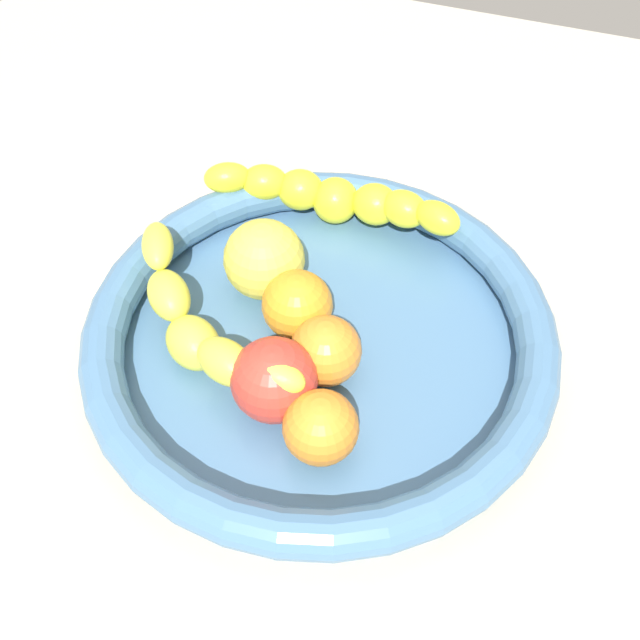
{
  "coord_description": "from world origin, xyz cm",
  "views": [
    {
      "loc": [
        12.5,
        -34.66,
        51.39
      ],
      "look_at": [
        0.0,
        0.0,
        7.5
      ],
      "focal_mm": 41.78,
      "sensor_mm": 36.0,
      "label": 1
    }
  ],
  "objects_px": {
    "fruit_bowl": "(320,336)",
    "orange_mid_left": "(321,427)",
    "tomato_red": "(274,380)",
    "banana_draped_right": "(334,197)",
    "orange_front": "(297,305)",
    "apple_yellow": "(264,260)",
    "banana_draped_left": "(199,326)",
    "orange_mid_right": "(326,351)"
  },
  "relations": [
    {
      "from": "orange_mid_left",
      "to": "orange_front",
      "type": "bearing_deg",
      "value": 119.21
    },
    {
      "from": "orange_mid_left",
      "to": "tomato_red",
      "type": "height_order",
      "value": "tomato_red"
    },
    {
      "from": "banana_draped_right",
      "to": "orange_mid_left",
      "type": "distance_m",
      "value": 0.24
    },
    {
      "from": "fruit_bowl",
      "to": "orange_mid_left",
      "type": "height_order",
      "value": "orange_mid_left"
    },
    {
      "from": "banana_draped_right",
      "to": "apple_yellow",
      "type": "bearing_deg",
      "value": -105.67
    },
    {
      "from": "fruit_bowl",
      "to": "orange_front",
      "type": "xyz_separation_m",
      "value": [
        -0.02,
        0.01,
        0.02
      ]
    },
    {
      "from": "banana_draped_left",
      "to": "orange_front",
      "type": "bearing_deg",
      "value": 39.4
    },
    {
      "from": "fruit_bowl",
      "to": "tomato_red",
      "type": "bearing_deg",
      "value": -99.98
    },
    {
      "from": "banana_draped_left",
      "to": "banana_draped_right",
      "type": "bearing_deg",
      "value": 75.55
    },
    {
      "from": "orange_mid_right",
      "to": "tomato_red",
      "type": "xyz_separation_m",
      "value": [
        -0.03,
        -0.04,
        0.0
      ]
    },
    {
      "from": "orange_mid_left",
      "to": "orange_mid_right",
      "type": "height_order",
      "value": "same"
    },
    {
      "from": "orange_mid_left",
      "to": "tomato_red",
      "type": "distance_m",
      "value": 0.05
    },
    {
      "from": "fruit_bowl",
      "to": "banana_draped_right",
      "type": "bearing_deg",
      "value": 104.97
    },
    {
      "from": "banana_draped_left",
      "to": "apple_yellow",
      "type": "xyz_separation_m",
      "value": [
        0.02,
        0.08,
        -0.0
      ]
    },
    {
      "from": "banana_draped_right",
      "to": "tomato_red",
      "type": "xyz_separation_m",
      "value": [
        0.03,
        -0.2,
        0.0
      ]
    },
    {
      "from": "fruit_bowl",
      "to": "tomato_red",
      "type": "relative_size",
      "value": 5.84
    },
    {
      "from": "orange_front",
      "to": "apple_yellow",
      "type": "relative_size",
      "value": 0.84
    },
    {
      "from": "banana_draped_right",
      "to": "orange_mid_right",
      "type": "bearing_deg",
      "value": -72.81
    },
    {
      "from": "fruit_bowl",
      "to": "banana_draped_right",
      "type": "height_order",
      "value": "banana_draped_right"
    },
    {
      "from": "fruit_bowl",
      "to": "orange_mid_right",
      "type": "xyz_separation_m",
      "value": [
        0.01,
        -0.02,
        0.02
      ]
    },
    {
      "from": "orange_front",
      "to": "orange_mid_left",
      "type": "xyz_separation_m",
      "value": [
        0.06,
        -0.1,
        -0.0
      ]
    },
    {
      "from": "banana_draped_right",
      "to": "orange_front",
      "type": "relative_size",
      "value": 4.23
    },
    {
      "from": "orange_mid_left",
      "to": "tomato_red",
      "type": "bearing_deg",
      "value": 152.2
    },
    {
      "from": "banana_draped_right",
      "to": "orange_mid_left",
      "type": "relative_size",
      "value": 4.44
    },
    {
      "from": "apple_yellow",
      "to": "fruit_bowl",
      "type": "bearing_deg",
      "value": -33.56
    },
    {
      "from": "orange_front",
      "to": "tomato_red",
      "type": "distance_m",
      "value": 0.08
    },
    {
      "from": "orange_mid_left",
      "to": "apple_yellow",
      "type": "relative_size",
      "value": 0.8
    },
    {
      "from": "banana_draped_right",
      "to": "orange_mid_right",
      "type": "height_order",
      "value": "same"
    },
    {
      "from": "banana_draped_right",
      "to": "apple_yellow",
      "type": "distance_m",
      "value": 0.1
    },
    {
      "from": "orange_front",
      "to": "tomato_red",
      "type": "height_order",
      "value": "tomato_red"
    },
    {
      "from": "apple_yellow",
      "to": "banana_draped_left",
      "type": "bearing_deg",
      "value": -103.01
    },
    {
      "from": "apple_yellow",
      "to": "tomato_red",
      "type": "height_order",
      "value": "apple_yellow"
    },
    {
      "from": "orange_front",
      "to": "apple_yellow",
      "type": "xyz_separation_m",
      "value": [
        -0.04,
        0.03,
        0.01
      ]
    },
    {
      "from": "orange_front",
      "to": "orange_mid_right",
      "type": "height_order",
      "value": "orange_front"
    },
    {
      "from": "apple_yellow",
      "to": "banana_draped_right",
      "type": "bearing_deg",
      "value": 74.33
    },
    {
      "from": "fruit_bowl",
      "to": "apple_yellow",
      "type": "distance_m",
      "value": 0.08
    },
    {
      "from": "orange_front",
      "to": "tomato_red",
      "type": "bearing_deg",
      "value": -81.67
    },
    {
      "from": "banana_draped_left",
      "to": "orange_mid_right",
      "type": "relative_size",
      "value": 3.37
    },
    {
      "from": "banana_draped_right",
      "to": "orange_mid_right",
      "type": "relative_size",
      "value": 4.38
    },
    {
      "from": "banana_draped_right",
      "to": "apple_yellow",
      "type": "relative_size",
      "value": 3.56
    },
    {
      "from": "banana_draped_right",
      "to": "orange_front",
      "type": "distance_m",
      "value": 0.13
    },
    {
      "from": "orange_front",
      "to": "orange_mid_right",
      "type": "distance_m",
      "value": 0.05
    }
  ]
}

